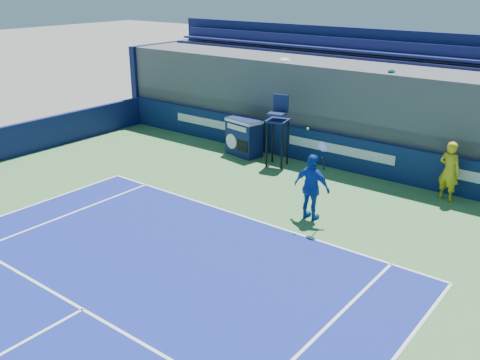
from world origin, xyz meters
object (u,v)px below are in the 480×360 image
Objects in this scene: umpire_chair at (278,123)px; tennis_player at (312,187)px; ball_person at (449,171)px; match_clock at (244,136)px.

tennis_player is at bearing -44.22° from umpire_chair.
ball_person reaches higher than match_clock.
tennis_player is at bearing -34.55° from match_clock.
tennis_player is at bearing 69.38° from ball_person.
tennis_player reaches higher than umpire_chair.
ball_person is 1.27× the size of match_clock.
match_clock is 0.55× the size of tennis_player.
umpire_chair reaches higher than match_clock.
umpire_chair is 4.59m from tennis_player.
match_clock is at bearing 145.45° from tennis_player.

